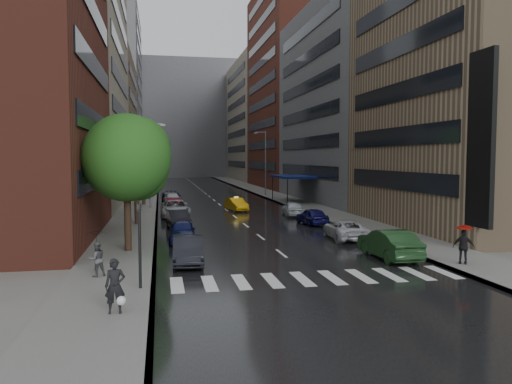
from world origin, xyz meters
TOP-DOWN VIEW (x-y plane):
  - ground at (0.00, 0.00)m, footprint 220.00×220.00m
  - road at (0.00, 50.00)m, footprint 14.00×140.00m
  - sidewalk_left at (-9.00, 50.00)m, footprint 4.00×140.00m
  - sidewalk_right at (9.00, 50.00)m, footprint 4.00×140.00m
  - crosswalk at (0.20, -2.00)m, footprint 13.15×2.80m
  - buildings_left at (-15.00, 58.79)m, footprint 8.00×108.00m
  - buildings_right at (15.00, 56.70)m, footprint 8.05×109.10m
  - building_far at (0.00, 118.00)m, footprint 40.00×14.00m
  - tree_near at (-8.60, 5.82)m, footprint 5.00×5.00m
  - tree_mid at (-8.60, 17.39)m, footprint 5.50×5.50m
  - tree_far at (-8.60, 34.28)m, footprint 5.78×5.78m
  - taxi at (0.91, 27.09)m, footprint 2.11×4.17m
  - parked_cars_left at (-5.40, 22.79)m, footprint 2.66×41.71m
  - parked_cars_right at (5.40, 10.38)m, footprint 2.61×24.58m
  - ped_bag_walker at (-8.31, -5.98)m, footprint 0.71×0.50m
  - ped_black_umbrella at (-9.58, -0.37)m, footprint 0.96×0.98m
  - ped_red_umbrella at (8.11, -1.14)m, footprint 1.09×0.89m
  - traffic_light at (-7.60, -2.77)m, footprint 0.18×0.15m
  - street_lamp_left at (-7.72, 30.00)m, footprint 1.74×0.22m
  - street_lamp_right at (7.72, 45.00)m, footprint 1.74×0.22m
  - awning at (8.98, 35.00)m, footprint 4.00×8.00m

SIDE VIEW (x-z plane):
  - ground at x=0.00m, z-range 0.00..0.00m
  - road at x=0.00m, z-range 0.00..0.01m
  - crosswalk at x=0.20m, z-range 0.01..0.02m
  - sidewalk_left at x=-9.00m, z-range 0.00..0.15m
  - sidewalk_right at x=9.00m, z-range 0.00..0.15m
  - taxi at x=0.91m, z-range 0.00..1.31m
  - parked_cars_left at x=-5.40m, z-range -0.07..1.50m
  - parked_cars_right at x=5.40m, z-range -0.08..1.52m
  - ped_bag_walker at x=-8.31m, z-range 0.12..2.01m
  - ped_red_umbrella at x=8.11m, z-range 0.32..2.33m
  - ped_black_umbrella at x=-9.58m, z-range 0.35..2.44m
  - traffic_light at x=-7.60m, z-range 0.50..3.95m
  - awning at x=8.98m, z-range 1.57..4.70m
  - street_lamp_left at x=-7.72m, z-range 0.39..9.39m
  - street_lamp_right at x=7.72m, z-range 0.39..9.39m
  - tree_near at x=-8.60m, z-range 1.47..9.44m
  - tree_mid at x=-8.60m, z-range 1.62..10.38m
  - tree_far at x=-8.60m, z-range 1.70..10.91m
  - buildings_right at x=15.00m, z-range -2.97..33.03m
  - buildings_left at x=-15.00m, z-range -3.01..34.99m
  - building_far at x=0.00m, z-range 0.00..32.00m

